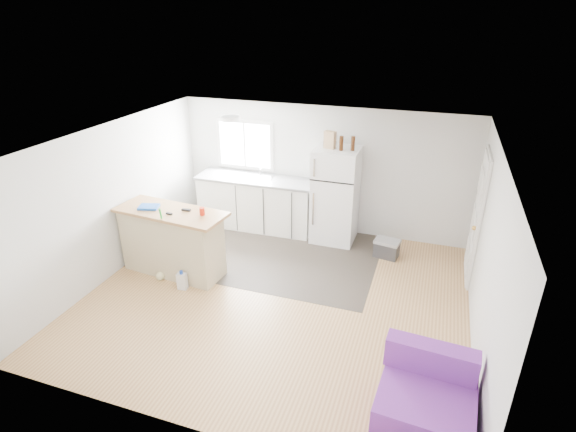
{
  "coord_description": "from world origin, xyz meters",
  "views": [
    {
      "loc": [
        1.98,
        -5.3,
        3.94
      ],
      "look_at": [
        -0.06,
        0.7,
        1.02
      ],
      "focal_mm": 28.0,
      "sensor_mm": 36.0,
      "label": 1
    }
  ],
  "objects_px": {
    "bottle_left": "(341,143)",
    "cooler": "(387,248)",
    "cleaner_jug": "(182,281)",
    "mop": "(162,266)",
    "purple_seat": "(426,401)",
    "blue_tray": "(149,207)",
    "red_cup": "(202,211)",
    "bottle_right": "(353,143)",
    "refrigerator": "(335,195)",
    "kitchen_cabinets": "(257,202)",
    "peninsula": "(172,241)",
    "cardboard_box": "(330,140)"
  },
  "relations": [
    {
      "from": "refrigerator",
      "to": "bottle_left",
      "type": "distance_m",
      "value": 1.01
    },
    {
      "from": "bottle_right",
      "to": "cardboard_box",
      "type": "bearing_deg",
      "value": 178.63
    },
    {
      "from": "bottle_right",
      "to": "bottle_left",
      "type": "bearing_deg",
      "value": -164.24
    },
    {
      "from": "cleaner_jug",
      "to": "blue_tray",
      "type": "height_order",
      "value": "blue_tray"
    },
    {
      "from": "cooler",
      "to": "refrigerator",
      "type": "bearing_deg",
      "value": 170.13
    },
    {
      "from": "cardboard_box",
      "to": "bottle_right",
      "type": "bearing_deg",
      "value": -1.37
    },
    {
      "from": "peninsula",
      "to": "cardboard_box",
      "type": "xyz_separation_m",
      "value": [
        2.07,
        1.94,
        1.35
      ]
    },
    {
      "from": "purple_seat",
      "to": "blue_tray",
      "type": "bearing_deg",
      "value": 162.28
    },
    {
      "from": "purple_seat",
      "to": "refrigerator",
      "type": "bearing_deg",
      "value": 120.41
    },
    {
      "from": "refrigerator",
      "to": "blue_tray",
      "type": "bearing_deg",
      "value": -141.84
    },
    {
      "from": "cleaner_jug",
      "to": "red_cup",
      "type": "xyz_separation_m",
      "value": [
        0.2,
        0.44,
        1.02
      ]
    },
    {
      "from": "purple_seat",
      "to": "bottle_right",
      "type": "height_order",
      "value": "bottle_right"
    },
    {
      "from": "cooler",
      "to": "cleaner_jug",
      "type": "xyz_separation_m",
      "value": [
        -2.85,
        -2.03,
        -0.03
      ]
    },
    {
      "from": "purple_seat",
      "to": "cleaner_jug",
      "type": "relative_size",
      "value": 3.16
    },
    {
      "from": "kitchen_cabinets",
      "to": "cardboard_box",
      "type": "bearing_deg",
      "value": -3.88
    },
    {
      "from": "bottle_left",
      "to": "cooler",
      "type": "bearing_deg",
      "value": -15.82
    },
    {
      "from": "cooler",
      "to": "red_cup",
      "type": "height_order",
      "value": "red_cup"
    },
    {
      "from": "bottle_left",
      "to": "refrigerator",
      "type": "bearing_deg",
      "value": 129.11
    },
    {
      "from": "red_cup",
      "to": "bottle_right",
      "type": "bearing_deg",
      "value": 45.32
    },
    {
      "from": "kitchen_cabinets",
      "to": "peninsula",
      "type": "height_order",
      "value": "kitchen_cabinets"
    },
    {
      "from": "refrigerator",
      "to": "mop",
      "type": "height_order",
      "value": "refrigerator"
    },
    {
      "from": "mop",
      "to": "cardboard_box",
      "type": "height_order",
      "value": "cardboard_box"
    },
    {
      "from": "peninsula",
      "to": "cardboard_box",
      "type": "distance_m",
      "value": 3.14
    },
    {
      "from": "cleaner_jug",
      "to": "mop",
      "type": "xyz_separation_m",
      "value": [
        -0.44,
        0.15,
        0.09
      ]
    },
    {
      "from": "bottle_right",
      "to": "mop",
      "type": "bearing_deg",
      "value": -139.0
    },
    {
      "from": "kitchen_cabinets",
      "to": "red_cup",
      "type": "bearing_deg",
      "value": -93.0
    },
    {
      "from": "mop",
      "to": "red_cup",
      "type": "height_order",
      "value": "mop"
    },
    {
      "from": "kitchen_cabinets",
      "to": "red_cup",
      "type": "distance_m",
      "value": 2.08
    },
    {
      "from": "bottle_right",
      "to": "refrigerator",
      "type": "bearing_deg",
      "value": 170.67
    },
    {
      "from": "refrigerator",
      "to": "peninsula",
      "type": "bearing_deg",
      "value": -137.95
    },
    {
      "from": "kitchen_cabinets",
      "to": "mop",
      "type": "height_order",
      "value": "kitchen_cabinets"
    },
    {
      "from": "peninsula",
      "to": "bottle_left",
      "type": "relative_size",
      "value": 7.37
    },
    {
      "from": "refrigerator",
      "to": "mop",
      "type": "bearing_deg",
      "value": -135.02
    },
    {
      "from": "peninsula",
      "to": "purple_seat",
      "type": "distance_m",
      "value": 4.44
    },
    {
      "from": "blue_tray",
      "to": "kitchen_cabinets",
      "type": "bearing_deg",
      "value": 63.99
    },
    {
      "from": "refrigerator",
      "to": "cooler",
      "type": "height_order",
      "value": "refrigerator"
    },
    {
      "from": "refrigerator",
      "to": "red_cup",
      "type": "xyz_separation_m",
      "value": [
        -1.62,
        -1.96,
        0.28
      ]
    },
    {
      "from": "cooler",
      "to": "purple_seat",
      "type": "relative_size",
      "value": 0.46
    },
    {
      "from": "peninsula",
      "to": "cleaner_jug",
      "type": "relative_size",
      "value": 5.8
    },
    {
      "from": "red_cup",
      "to": "bottle_left",
      "type": "height_order",
      "value": "bottle_left"
    },
    {
      "from": "cardboard_box",
      "to": "bottle_right",
      "type": "xyz_separation_m",
      "value": [
        0.4,
        -0.01,
        -0.02
      ]
    },
    {
      "from": "cleaner_jug",
      "to": "blue_tray",
      "type": "bearing_deg",
      "value": 145.71
    },
    {
      "from": "mop",
      "to": "bottle_left",
      "type": "distance_m",
      "value": 3.58
    },
    {
      "from": "mop",
      "to": "blue_tray",
      "type": "distance_m",
      "value": 0.96
    },
    {
      "from": "peninsula",
      "to": "bottle_left",
      "type": "height_order",
      "value": "bottle_left"
    },
    {
      "from": "cooler",
      "to": "purple_seat",
      "type": "height_order",
      "value": "purple_seat"
    },
    {
      "from": "blue_tray",
      "to": "cardboard_box",
      "type": "bearing_deg",
      "value": 38.97
    },
    {
      "from": "cooler",
      "to": "cardboard_box",
      "type": "height_order",
      "value": "cardboard_box"
    },
    {
      "from": "refrigerator",
      "to": "blue_tray",
      "type": "height_order",
      "value": "refrigerator"
    },
    {
      "from": "red_cup",
      "to": "blue_tray",
      "type": "distance_m",
      "value": 0.93
    }
  ]
}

